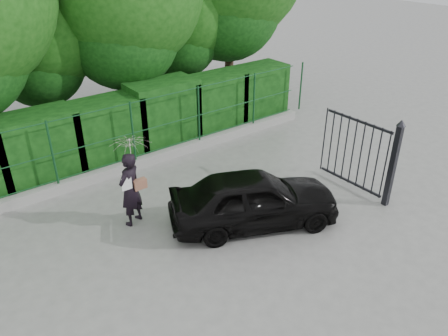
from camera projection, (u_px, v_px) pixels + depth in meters
ground at (215, 249)px, 9.72m from camera, size 80.00×80.00×0.00m
kerb at (124, 168)px, 12.79m from camera, size 14.00×0.25×0.30m
fence at (127, 133)px, 12.41m from camera, size 14.13×0.06×1.80m
hedge at (105, 130)px, 13.07m from camera, size 14.20×1.20×2.14m
gate at (377, 157)px, 11.11m from camera, size 0.22×2.33×2.36m
woman at (131, 170)px, 10.05m from camera, size 1.02×0.95×2.19m
car at (254, 199)px, 10.31m from camera, size 4.31×3.12×1.36m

